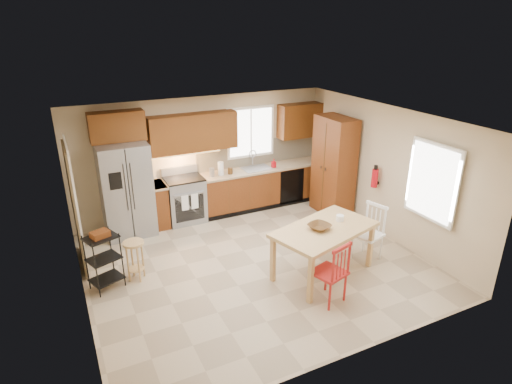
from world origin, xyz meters
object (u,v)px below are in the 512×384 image
object	(u,v)px
chair_red	(329,271)
chair_white	(368,233)
refrigerator	(126,190)
dining_table	(323,251)
pantry	(334,166)
bar_stool	(135,261)
table_bowl	(319,229)
table_jar	(340,219)
soap_bottle	(274,163)
fire_extinguisher	(375,178)
utility_cart	(104,261)
range_stove	(185,200)

from	to	relation	value
chair_red	chair_white	world-z (taller)	same
refrigerator	dining_table	world-z (taller)	refrigerator
pantry	chair_red	size ratio (longest dim) A/B	2.12
dining_table	bar_stool	distance (m)	3.04
table_bowl	chair_white	bearing A→B (deg)	2.71
table_jar	soap_bottle	bearing A→B (deg)	84.96
table_jar	bar_stool	bearing A→B (deg)	161.31
soap_bottle	table_bowl	distance (m)	2.95
pantry	soap_bottle	bearing A→B (deg)	136.55
refrigerator	pantry	xyz separation A→B (m)	(4.13, -0.93, 0.14)
soap_bottle	bar_stool	xyz separation A→B (m)	(-3.41, -1.68, -0.66)
fire_extinguisher	utility_cart	world-z (taller)	fire_extinguisher
pantry	bar_stool	xyz separation A→B (m)	(-4.36, -0.78, -0.71)
soap_bottle	chair_red	bearing A→B (deg)	-105.32
bar_stool	utility_cart	bearing A→B (deg)	-177.63
soap_bottle	table_jar	world-z (taller)	soap_bottle
table_bowl	fire_extinguisher	bearing A→B (deg)	26.03
chair_red	bar_stool	bearing A→B (deg)	127.17
pantry	utility_cart	size ratio (longest dim) A/B	2.25
refrigerator	pantry	distance (m)	4.23
dining_table	utility_cart	world-z (taller)	utility_cart
pantry	table_jar	world-z (taller)	pantry
fire_extinguisher	chair_white	distance (m)	1.33
chair_red	chair_white	bearing A→B (deg)	12.19
refrigerator	range_stove	xyz separation A→B (m)	(1.15, 0.06, -0.45)
fire_extinguisher	chair_red	size ratio (longest dim) A/B	0.36
dining_table	chair_red	size ratio (longest dim) A/B	1.70
pantry	dining_table	size ratio (longest dim) A/B	1.25
table_jar	dining_table	bearing A→B (deg)	-164.05
range_stove	table_bowl	size ratio (longest dim) A/B	2.69
range_stove	utility_cart	xyz separation A→B (m)	(-1.85, -1.81, 0.01)
chair_white	chair_red	bearing A→B (deg)	102.19
dining_table	table_jar	size ratio (longest dim) A/B	10.84
range_stove	chair_white	size ratio (longest dim) A/B	0.93
range_stove	fire_extinguisher	xyz separation A→B (m)	(3.18, -2.04, 0.64)
fire_extinguisher	chair_red	world-z (taller)	fire_extinguisher
pantry	table_jar	size ratio (longest dim) A/B	13.51
pantry	dining_table	xyz separation A→B (m)	(-1.56, -1.96, -0.64)
refrigerator	dining_table	bearing A→B (deg)	-48.34
range_stove	bar_stool	distance (m)	2.25
table_bowl	table_jar	xyz separation A→B (m)	(0.47, 0.11, 0.03)
refrigerator	soap_bottle	world-z (taller)	refrigerator
table_jar	bar_stool	size ratio (longest dim) A/B	0.23
refrigerator	bar_stool	world-z (taller)	refrigerator
dining_table	chair_red	xyz separation A→B (m)	(-0.35, -0.65, 0.08)
table_bowl	dining_table	bearing A→B (deg)	0.00
soap_bottle	refrigerator	bearing A→B (deg)	179.55
refrigerator	bar_stool	xyz separation A→B (m)	(-0.23, -1.71, -0.57)
refrigerator	chair_red	distance (m)	4.20
table_jar	range_stove	bearing A→B (deg)	122.17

